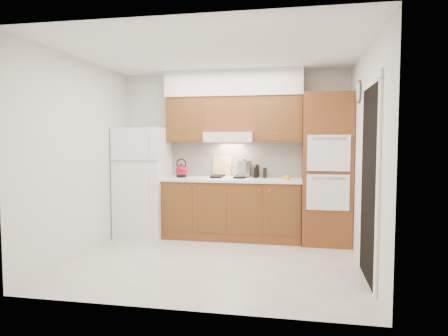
# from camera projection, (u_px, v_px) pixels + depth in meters

# --- Properties ---
(floor) EXTENTS (3.60, 3.60, 0.00)m
(floor) POSITION_uv_depth(u_px,v_px,m) (214.00, 261.00, 5.06)
(floor) COLOR #BBB3A3
(floor) RESTS_ON ground
(ceiling) EXTENTS (3.60, 3.60, 0.00)m
(ceiling) POSITION_uv_depth(u_px,v_px,m) (214.00, 52.00, 4.87)
(ceiling) COLOR white
(ceiling) RESTS_ON wall_back
(wall_back) EXTENTS (3.60, 0.02, 2.60)m
(wall_back) POSITION_uv_depth(u_px,v_px,m) (234.00, 154.00, 6.44)
(wall_back) COLOR silver
(wall_back) RESTS_ON floor
(wall_left) EXTENTS (0.02, 3.00, 2.60)m
(wall_left) POSITION_uv_depth(u_px,v_px,m) (82.00, 157.00, 5.30)
(wall_left) COLOR silver
(wall_left) RESTS_ON floor
(wall_right) EXTENTS (0.02, 3.00, 2.60)m
(wall_right) POSITION_uv_depth(u_px,v_px,m) (366.00, 160.00, 4.63)
(wall_right) COLOR silver
(wall_right) RESTS_ON floor
(fridge) EXTENTS (0.75, 0.72, 1.72)m
(fridge) POSITION_uv_depth(u_px,v_px,m) (143.00, 182.00, 6.37)
(fridge) COLOR white
(fridge) RESTS_ON floor
(base_cabinets) EXTENTS (2.11, 0.60, 0.90)m
(base_cabinets) POSITION_uv_depth(u_px,v_px,m) (232.00, 210.00, 6.20)
(base_cabinets) COLOR brown
(base_cabinets) RESTS_ON floor
(countertop) EXTENTS (2.13, 0.62, 0.04)m
(countertop) POSITION_uv_depth(u_px,v_px,m) (232.00, 180.00, 6.15)
(countertop) COLOR white
(countertop) RESTS_ON base_cabinets
(backsplash) EXTENTS (2.11, 0.03, 0.56)m
(backsplash) POSITION_uv_depth(u_px,v_px,m) (235.00, 159.00, 6.42)
(backsplash) COLOR white
(backsplash) RESTS_ON countertop
(oven_cabinet) EXTENTS (0.70, 0.65, 2.20)m
(oven_cabinet) POSITION_uv_depth(u_px,v_px,m) (327.00, 169.00, 5.87)
(oven_cabinet) COLOR brown
(oven_cabinet) RESTS_ON floor
(upper_cab_left) EXTENTS (0.63, 0.33, 0.70)m
(upper_cab_left) POSITION_uv_depth(u_px,v_px,m) (188.00, 120.00, 6.37)
(upper_cab_left) COLOR brown
(upper_cab_left) RESTS_ON wall_back
(upper_cab_right) EXTENTS (0.73, 0.33, 0.70)m
(upper_cab_right) POSITION_uv_depth(u_px,v_px,m) (278.00, 119.00, 6.10)
(upper_cab_right) COLOR brown
(upper_cab_right) RESTS_ON wall_back
(range_hood) EXTENTS (0.75, 0.45, 0.15)m
(range_hood) POSITION_uv_depth(u_px,v_px,m) (230.00, 137.00, 6.20)
(range_hood) COLOR silver
(range_hood) RESTS_ON wall_back
(upper_cab_over_hood) EXTENTS (0.75, 0.33, 0.55)m
(upper_cab_over_hood) POSITION_uv_depth(u_px,v_px,m) (230.00, 115.00, 6.23)
(upper_cab_over_hood) COLOR brown
(upper_cab_over_hood) RESTS_ON range_hood
(soffit) EXTENTS (2.13, 0.36, 0.40)m
(soffit) POSITION_uv_depth(u_px,v_px,m) (233.00, 84.00, 6.18)
(soffit) COLOR silver
(soffit) RESTS_ON wall_back
(cooktop) EXTENTS (0.74, 0.50, 0.01)m
(cooktop) POSITION_uv_depth(u_px,v_px,m) (229.00, 178.00, 6.18)
(cooktop) COLOR white
(cooktop) RESTS_ON countertop
(doorway) EXTENTS (0.02, 0.90, 2.10)m
(doorway) POSITION_uv_depth(u_px,v_px,m) (369.00, 184.00, 4.31)
(doorway) COLOR black
(doorway) RESTS_ON floor
(wall_clock) EXTENTS (0.02, 0.30, 0.30)m
(wall_clock) POSITION_uv_depth(u_px,v_px,m) (359.00, 92.00, 5.12)
(wall_clock) COLOR #3F3833
(wall_clock) RESTS_ON wall_right
(kettle) EXTENTS (0.23, 0.23, 0.19)m
(kettle) POSITION_uv_depth(u_px,v_px,m) (181.00, 171.00, 6.28)
(kettle) COLOR maroon
(kettle) RESTS_ON countertop
(cutting_board) EXTENTS (0.29, 0.10, 0.38)m
(cutting_board) POSITION_uv_depth(u_px,v_px,m) (222.00, 164.00, 6.43)
(cutting_board) COLOR tan
(cutting_board) RESTS_ON countertop
(stock_pot) EXTENTS (0.22, 0.22, 0.23)m
(stock_pot) POSITION_uv_depth(u_px,v_px,m) (244.00, 169.00, 6.23)
(stock_pot) COLOR #ACADB1
(stock_pot) RESTS_ON cooktop
(condiment_a) EXTENTS (0.07, 0.07, 0.21)m
(condiment_a) POSITION_uv_depth(u_px,v_px,m) (257.00, 171.00, 6.27)
(condiment_a) COLOR black
(condiment_a) RESTS_ON countertop
(condiment_b) EXTENTS (0.05, 0.05, 0.16)m
(condiment_b) POSITION_uv_depth(u_px,v_px,m) (255.00, 173.00, 6.23)
(condiment_b) COLOR black
(condiment_b) RESTS_ON countertop
(condiment_c) EXTENTS (0.07, 0.07, 0.16)m
(condiment_c) POSITION_uv_depth(u_px,v_px,m) (265.00, 173.00, 6.20)
(condiment_c) COLOR black
(condiment_c) RESTS_ON countertop
(orange_near) EXTENTS (0.09, 0.09, 0.08)m
(orange_near) POSITION_uv_depth(u_px,v_px,m) (288.00, 178.00, 5.87)
(orange_near) COLOR orange
(orange_near) RESTS_ON countertop
(orange_far) EXTENTS (0.08, 0.08, 0.07)m
(orange_far) POSITION_uv_depth(u_px,v_px,m) (287.00, 177.00, 5.92)
(orange_far) COLOR orange
(orange_far) RESTS_ON countertop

